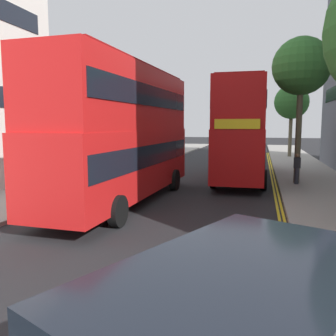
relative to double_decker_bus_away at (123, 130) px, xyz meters
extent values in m
cube|color=#9E9991|center=(8.45, 2.88, -2.96)|extent=(4.00, 80.00, 0.14)
cube|color=#9E9991|center=(-4.55, 2.88, -2.96)|extent=(4.00, 80.00, 0.14)
cube|color=yellow|center=(6.35, 0.88, -3.03)|extent=(0.10, 56.00, 0.01)
cube|color=yellow|center=(6.19, 0.88, -3.03)|extent=(0.10, 56.00, 0.01)
cube|color=red|center=(0.00, 0.00, -1.29)|extent=(2.89, 10.88, 2.60)
cube|color=red|center=(0.00, 0.00, 1.26)|extent=(2.83, 10.67, 2.50)
cube|color=black|center=(0.00, 0.00, -0.99)|extent=(2.91, 10.45, 0.84)
cube|color=black|center=(0.00, 0.00, 1.36)|extent=(2.89, 10.24, 0.80)
cube|color=yellow|center=(0.20, 5.37, 0.26)|extent=(2.00, 0.13, 0.44)
cube|color=maroon|center=(0.00, 0.00, 2.56)|extent=(2.60, 9.80, 0.10)
cylinder|color=black|center=(-1.13, 3.39, -2.51)|extent=(0.34, 1.05, 1.04)
cylinder|color=black|center=(1.37, 3.30, -2.51)|extent=(0.34, 1.05, 1.04)
cylinder|color=black|center=(-1.37, -3.30, -2.51)|extent=(0.34, 1.05, 1.04)
cylinder|color=black|center=(1.13, -3.39, -2.51)|extent=(0.34, 1.05, 1.04)
cube|color=#B20F0F|center=(4.42, 7.77, -1.29)|extent=(2.52, 10.80, 2.60)
cube|color=#B20F0F|center=(4.42, 7.77, 1.26)|extent=(2.47, 10.59, 2.50)
cube|color=black|center=(4.42, 7.77, -0.99)|extent=(2.55, 10.37, 0.84)
cube|color=black|center=(4.42, 7.77, 1.36)|extent=(2.54, 10.16, 0.80)
cube|color=yellow|center=(4.43, 2.39, 0.26)|extent=(2.00, 0.06, 0.44)
cube|color=maroon|center=(4.42, 7.77, 2.56)|extent=(2.27, 9.72, 0.10)
cylinder|color=black|center=(5.68, 4.42, -2.51)|extent=(0.30, 1.04, 1.04)
cylinder|color=black|center=(3.18, 4.42, -2.51)|extent=(0.30, 1.04, 1.04)
cylinder|color=black|center=(5.67, 11.12, -2.51)|extent=(0.30, 1.04, 1.04)
cylinder|color=black|center=(3.17, 11.11, -2.51)|extent=(0.30, 1.04, 1.04)
cube|color=black|center=(5.35, -10.85, -1.29)|extent=(2.81, 3.49, 0.76)
cylinder|color=#2D2D38|center=(7.36, 5.93, -2.46)|extent=(0.22, 0.22, 0.85)
cube|color=#26262B|center=(7.36, 5.93, -1.76)|extent=(0.34, 0.22, 0.56)
sphere|color=#9E7051|center=(7.36, 5.93, -1.37)|extent=(0.20, 0.20, 0.20)
cylinder|color=#6B6047|center=(8.25, 23.03, -0.74)|extent=(0.34, 0.34, 4.30)
cylinder|color=#6B6047|center=(8.65, 22.96, 1.70)|extent=(0.27, 0.89, 0.67)
cylinder|color=#6B6047|center=(8.08, 23.47, 1.75)|extent=(0.98, 0.47, 0.75)
cylinder|color=#6B6047|center=(7.87, 22.45, 1.90)|extent=(1.26, 0.89, 1.05)
sphere|color=#33702D|center=(8.25, 23.03, 2.40)|extent=(3.29, 3.29, 3.29)
cylinder|color=#6B6047|center=(7.40, 6.38, -0.27)|extent=(0.31, 0.31, 5.25)
cylinder|color=#6B6047|center=(7.99, 6.49, 2.77)|extent=(0.35, 1.24, 0.92)
cylinder|color=#6B6047|center=(7.70, 6.99, 2.84)|extent=(1.33, 0.72, 1.04)
cylinder|color=#6B6047|center=(7.03, 6.73, 2.72)|extent=(0.82, 0.87, 0.81)
cylinder|color=#6B6047|center=(7.05, 6.04, 2.70)|extent=(0.80, 0.83, 0.77)
cylinder|color=#6B6047|center=(7.76, 5.82, 2.82)|extent=(1.22, 0.84, 1.01)
sphere|color=#33702D|center=(7.40, 6.38, 3.25)|extent=(2.99, 2.99, 2.99)
camera|label=1|loc=(5.48, -13.70, 0.25)|focal=37.93mm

